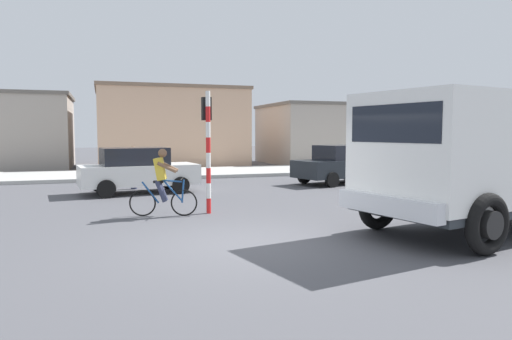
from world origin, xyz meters
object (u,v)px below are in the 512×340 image
(traffic_light_pole, at_px, (208,135))
(car_red_near, at_px, (341,164))
(car_white_mid, at_px, (138,170))
(pedestrian_near_kerb, at_px, (133,167))
(cyclist, at_px, (163,182))
(truck_foreground, at_px, (478,154))

(traffic_light_pole, relative_size, car_red_near, 0.74)
(car_red_near, xyz_separation_m, car_white_mid, (-8.27, -0.50, 0.00))
(traffic_light_pole, xyz_separation_m, car_red_near, (6.81, 5.22, -1.25))
(pedestrian_near_kerb, bearing_deg, cyclist, -86.93)
(cyclist, height_order, traffic_light_pole, traffic_light_pole)
(car_white_mid, height_order, pedestrian_near_kerb, pedestrian_near_kerb)
(pedestrian_near_kerb, bearing_deg, truck_foreground, -57.54)
(cyclist, bearing_deg, car_white_mid, 93.02)
(truck_foreground, relative_size, car_red_near, 1.35)
(traffic_light_pole, bearing_deg, car_white_mid, 107.16)
(truck_foreground, distance_m, cyclist, 7.37)
(cyclist, height_order, car_red_near, cyclist)
(traffic_light_pole, bearing_deg, cyclist, -174.33)
(truck_foreground, xyz_separation_m, cyclist, (-6.12, 4.03, -0.80))
(truck_foreground, bearing_deg, car_white_mid, 125.70)
(truck_foreground, height_order, traffic_light_pole, traffic_light_pole)
(traffic_light_pole, relative_size, pedestrian_near_kerb, 1.98)
(traffic_light_pole, distance_m, car_white_mid, 5.09)
(car_red_near, xyz_separation_m, pedestrian_near_kerb, (-8.34, 0.76, 0.03))
(pedestrian_near_kerb, bearing_deg, car_red_near, -5.20)
(truck_foreground, height_order, car_red_near, truck_foreground)
(car_white_mid, distance_m, pedestrian_near_kerb, 1.27)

